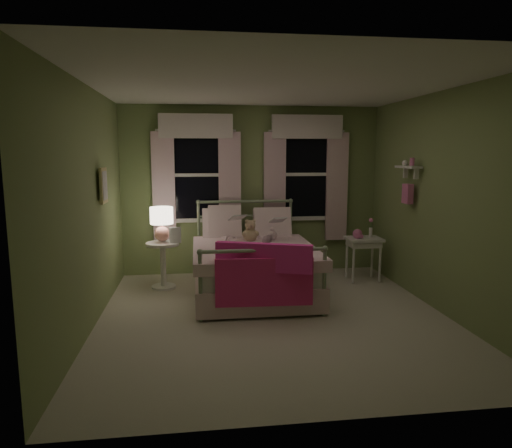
{
  "coord_description": "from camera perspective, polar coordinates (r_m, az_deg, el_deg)",
  "views": [
    {
      "loc": [
        -0.86,
        -4.98,
        1.87
      ],
      "look_at": [
        -0.13,
        0.62,
        1.0
      ],
      "focal_mm": 32.0,
      "sensor_mm": 36.0,
      "label": 1
    }
  ],
  "objects": [
    {
      "name": "book_left",
      "position": [
        6.2,
        -3.19,
        0.34
      ],
      "size": [
        0.22,
        0.16,
        0.26
      ],
      "primitive_type": "imported",
      "rotation": [
        1.22,
        0.0,
        0.25
      ],
      "color": "beige",
      "rests_on": "child_left"
    },
    {
      "name": "child_right",
      "position": [
        6.52,
        1.56,
        0.33
      ],
      "size": [
        0.4,
        0.35,
        0.69
      ],
      "primitive_type": "imported",
      "rotation": [
        0.0,
        0.0,
        2.83
      ],
      "color": "#F7D1DD",
      "rests_on": "bed"
    },
    {
      "name": "window_left",
      "position": [
        7.02,
        -7.42,
        6.67
      ],
      "size": [
        1.34,
        0.13,
        1.96
      ],
      "color": "black",
      "rests_on": "room_shell"
    },
    {
      "name": "framed_picture",
      "position": [
        5.7,
        -18.5,
        4.58
      ],
      "size": [
        0.03,
        0.32,
        0.42
      ],
      "color": "beige",
      "rests_on": "room_shell"
    },
    {
      "name": "table_lamp",
      "position": [
        6.43,
        -11.7,
        0.39
      ],
      "size": [
        0.32,
        0.32,
        0.48
      ],
      "color": "#DD9083",
      "rests_on": "nightstand_left"
    },
    {
      "name": "book_right",
      "position": [
        6.27,
        1.92,
        0.05
      ],
      "size": [
        0.21,
        0.13,
        0.26
      ],
      "primitive_type": "imported",
      "rotation": [
        1.22,
        0.0,
        0.1
      ],
      "color": "beige",
      "rests_on": "child_right"
    },
    {
      "name": "teddy_bear",
      "position": [
        6.35,
        -0.72,
        -1.02
      ],
      "size": [
        0.24,
        0.2,
        0.32
      ],
      "color": "tan",
      "rests_on": "bed"
    },
    {
      "name": "child_left",
      "position": [
        6.45,
        -3.36,
        0.32
      ],
      "size": [
        0.29,
        0.22,
        0.71
      ],
      "primitive_type": "imported",
      "rotation": [
        0.0,
        0.0,
        3.36
      ],
      "color": "#F7D1DD",
      "rests_on": "bed"
    },
    {
      "name": "wall_shelf",
      "position": [
        6.33,
        18.47,
        5.17
      ],
      "size": [
        0.15,
        0.5,
        0.6
      ],
      "color": "white",
      "rests_on": "room_shell"
    },
    {
      "name": "pink_toy",
      "position": [
        6.84,
        12.58,
        -1.22
      ],
      "size": [
        0.14,
        0.19,
        0.14
      ],
      "color": "pink",
      "rests_on": "nightstand_right"
    },
    {
      "name": "bed",
      "position": [
        6.16,
        -0.46,
        -5.26
      ],
      "size": [
        1.58,
        2.04,
        1.18
      ],
      "color": "white",
      "rests_on": "ground"
    },
    {
      "name": "nightstand_right",
      "position": [
        6.91,
        13.3,
        -2.48
      ],
      "size": [
        0.5,
        0.4,
        0.64
      ],
      "color": "white",
      "rests_on": "ground"
    },
    {
      "name": "nightstand_left",
      "position": [
        6.52,
        -11.56,
        -4.26
      ],
      "size": [
        0.46,
        0.46,
        0.65
      ],
      "color": "white",
      "rests_on": "ground"
    },
    {
      "name": "bud_vase",
      "position": [
        6.96,
        14.15,
        -0.43
      ],
      "size": [
        0.06,
        0.06,
        0.28
      ],
      "color": "white",
      "rests_on": "nightstand_right"
    },
    {
      "name": "pink_throw",
      "position": [
        5.13,
        0.99,
        -5.46
      ],
      "size": [
        1.1,
        0.46,
        0.71
      ],
      "color": "#FF31A0",
      "rests_on": "bed"
    },
    {
      "name": "window_right",
      "position": [
        7.22,
        6.29,
        6.75
      ],
      "size": [
        1.34,
        0.13,
        1.96
      ],
      "color": "black",
      "rests_on": "room_shell"
    },
    {
      "name": "book_nightstand",
      "position": [
        6.39,
        -10.78,
        -2.32
      ],
      "size": [
        0.18,
        0.24,
        0.02
      ],
      "primitive_type": "imported",
      "rotation": [
        0.0,
        0.0,
        0.08
      ],
      "color": "beige",
      "rests_on": "nightstand_left"
    },
    {
      "name": "room_shell",
      "position": [
        5.09,
        2.33,
        2.31
      ],
      "size": [
        4.2,
        4.2,
        4.2
      ],
      "color": "beige",
      "rests_on": "ground"
    }
  ]
}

